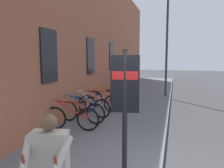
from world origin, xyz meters
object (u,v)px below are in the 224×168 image
object	(u,v)px
bicycle_end_of_row	(106,99)
pedestrian_crossing_street	(130,83)
tourist_with_hotdogs	(49,162)
street_lamp	(167,38)
bicycle_under_window	(72,118)
transit_info_sign	(125,92)
bicycle_nearest_sign	(100,103)
bicycle_mid_rack	(82,111)
bicycle_beside_lamp	(90,106)
pedestrian_near_bus	(131,79)

from	to	relation	value
bicycle_end_of_row	pedestrian_crossing_street	distance (m)	1.35
tourist_with_hotdogs	street_lamp	distance (m)	11.14
bicycle_under_window	bicycle_end_of_row	bearing A→B (deg)	-2.11
bicycle_under_window	transit_info_sign	distance (m)	3.16
bicycle_under_window	bicycle_nearest_sign	bearing A→B (deg)	-2.88
transit_info_sign	bicycle_mid_rack	bearing A→B (deg)	36.64
bicycle_beside_lamp	tourist_with_hotdogs	world-z (taller)	tourist_with_hotdogs
street_lamp	transit_info_sign	bearing A→B (deg)	177.31
bicycle_nearest_sign	street_lamp	bearing A→B (deg)	-27.54
pedestrian_near_bus	bicycle_end_of_row	bearing A→B (deg)	168.10
bicycle_under_window	bicycle_nearest_sign	xyz separation A→B (m)	(2.37, -0.12, -0.00)
bicycle_nearest_sign	tourist_with_hotdogs	distance (m)	6.42
transit_info_sign	street_lamp	bearing A→B (deg)	-2.69
pedestrian_crossing_street	street_lamp	world-z (taller)	street_lamp
street_lamp	pedestrian_crossing_street	bearing A→B (deg)	152.80
bicycle_nearest_sign	tourist_with_hotdogs	xyz separation A→B (m)	(-6.23, -1.44, 0.59)
bicycle_beside_lamp	tourist_with_hotdogs	bearing A→B (deg)	-163.94
bicycle_beside_lamp	tourist_with_hotdogs	size ratio (longest dim) A/B	1.10
bicycle_nearest_sign	pedestrian_near_bus	bearing A→B (deg)	-9.11
transit_info_sign	tourist_with_hotdogs	distance (m)	2.02
bicycle_mid_rack	bicycle_nearest_sign	distance (m)	1.53
bicycle_mid_rack	pedestrian_crossing_street	bearing A→B (deg)	-17.93
bicycle_nearest_sign	bicycle_under_window	bearing A→B (deg)	177.12
bicycle_mid_rack	bicycle_beside_lamp	distance (m)	0.82
bicycle_under_window	bicycle_beside_lamp	size ratio (longest dim) A/B	1.01
bicycle_under_window	pedestrian_crossing_street	world-z (taller)	pedestrian_crossing_street
bicycle_under_window	pedestrian_near_bus	world-z (taller)	pedestrian_near_bus
bicycle_under_window	pedestrian_crossing_street	distance (m)	4.21
bicycle_mid_rack	bicycle_nearest_sign	bearing A→B (deg)	-5.21
bicycle_end_of_row	pedestrian_crossing_street	size ratio (longest dim) A/B	1.06
pedestrian_near_bus	tourist_with_hotdogs	xyz separation A→B (m)	(-9.94, -0.84, -0.06)
bicycle_mid_rack	tourist_with_hotdogs	size ratio (longest dim) A/B	1.12
bicycle_nearest_sign	bicycle_end_of_row	distance (m)	0.89
bicycle_nearest_sign	pedestrian_crossing_street	bearing A→B (deg)	-28.14
transit_info_sign	bicycle_end_of_row	bearing A→B (deg)	20.64
bicycle_end_of_row	pedestrian_crossing_street	bearing A→B (deg)	-48.86
bicycle_beside_lamp	bicycle_under_window	bearing A→B (deg)	-178.86
bicycle_under_window	bicycle_beside_lamp	bearing A→B (deg)	1.14
bicycle_end_of_row	street_lamp	distance (m)	5.31
transit_info_sign	pedestrian_crossing_street	distance (m)	6.18
bicycle_end_of_row	transit_info_sign	size ratio (longest dim) A/B	0.74
transit_info_sign	pedestrian_near_bus	world-z (taller)	transit_info_sign
bicycle_mid_rack	bicycle_end_of_row	world-z (taller)	same
transit_info_sign	bicycle_under_window	bearing A→B (deg)	46.27
transit_info_sign	bicycle_beside_lamp	bearing A→B (deg)	30.17
pedestrian_near_bus	bicycle_mid_rack	bearing A→B (deg)	172.02
bicycle_under_window	bicycle_mid_rack	xyz separation A→B (m)	(0.84, 0.02, -0.00)
bicycle_beside_lamp	bicycle_end_of_row	bearing A→B (deg)	-5.50
tourist_with_hotdogs	street_lamp	bearing A→B (deg)	-5.13
bicycle_nearest_sign	bicycle_end_of_row	world-z (taller)	same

